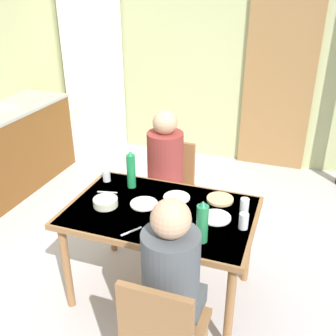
{
  "coord_description": "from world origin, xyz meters",
  "views": [
    {
      "loc": [
        1.21,
        -2.32,
        2.15
      ],
      "look_at": [
        0.41,
        -0.05,
        0.98
      ],
      "focal_mm": 41.86,
      "sensor_mm": 36.0,
      "label": 1
    }
  ],
  "objects_px": {
    "chair_near_diner": "(163,332)",
    "water_bottle_green_near": "(202,222)",
    "person_far_diner": "(165,162)",
    "serving_bowl_center": "(105,202)",
    "person_near_diner": "(172,272)",
    "water_bottle_green_far": "(131,170)",
    "dining_table": "(161,220)",
    "chair_far_diner": "(170,184)"
  },
  "relations": [
    {
      "from": "chair_near_diner",
      "to": "water_bottle_green_near",
      "type": "height_order",
      "value": "water_bottle_green_near"
    },
    {
      "from": "chair_near_diner",
      "to": "person_far_diner",
      "type": "relative_size",
      "value": 1.13
    },
    {
      "from": "serving_bowl_center",
      "to": "water_bottle_green_near",
      "type": "bearing_deg",
      "value": -12.91
    },
    {
      "from": "person_near_diner",
      "to": "water_bottle_green_far",
      "type": "xyz_separation_m",
      "value": [
        -0.62,
        0.87,
        0.08
      ]
    },
    {
      "from": "dining_table",
      "to": "water_bottle_green_far",
      "type": "distance_m",
      "value": 0.46
    },
    {
      "from": "person_far_diner",
      "to": "water_bottle_green_near",
      "type": "distance_m",
      "value": 1.03
    },
    {
      "from": "chair_near_diner",
      "to": "water_bottle_green_far",
      "type": "distance_m",
      "value": 1.24
    },
    {
      "from": "dining_table",
      "to": "chair_far_diner",
      "type": "bearing_deg",
      "value": 104.6
    },
    {
      "from": "dining_table",
      "to": "chair_near_diner",
      "type": "bearing_deg",
      "value": -68.88
    },
    {
      "from": "water_bottle_green_near",
      "to": "chair_far_diner",
      "type": "bearing_deg",
      "value": 118.69
    },
    {
      "from": "person_near_diner",
      "to": "person_far_diner",
      "type": "distance_m",
      "value": 1.35
    },
    {
      "from": "chair_far_diner",
      "to": "water_bottle_green_near",
      "type": "distance_m",
      "value": 1.2
    },
    {
      "from": "dining_table",
      "to": "chair_far_diner",
      "type": "height_order",
      "value": "chair_far_diner"
    },
    {
      "from": "chair_near_diner",
      "to": "water_bottle_green_near",
      "type": "distance_m",
      "value": 0.64
    },
    {
      "from": "person_far_diner",
      "to": "dining_table",
      "type": "bearing_deg",
      "value": 107.58
    },
    {
      "from": "water_bottle_green_near",
      "to": "serving_bowl_center",
      "type": "relative_size",
      "value": 1.63
    },
    {
      "from": "chair_near_diner",
      "to": "person_near_diner",
      "type": "distance_m",
      "value": 0.31
    },
    {
      "from": "person_far_diner",
      "to": "chair_far_diner",
      "type": "bearing_deg",
      "value": -90.0
    },
    {
      "from": "dining_table",
      "to": "chair_far_diner",
      "type": "xyz_separation_m",
      "value": [
        -0.2,
        0.77,
        -0.15
      ]
    },
    {
      "from": "chair_far_diner",
      "to": "person_near_diner",
      "type": "distance_m",
      "value": 1.51
    },
    {
      "from": "person_far_diner",
      "to": "serving_bowl_center",
      "type": "height_order",
      "value": "person_far_diner"
    },
    {
      "from": "chair_far_diner",
      "to": "person_far_diner",
      "type": "bearing_deg",
      "value": 90.0
    },
    {
      "from": "dining_table",
      "to": "water_bottle_green_far",
      "type": "xyz_separation_m",
      "value": [
        -0.32,
        0.24,
        0.22
      ]
    },
    {
      "from": "dining_table",
      "to": "person_near_diner",
      "type": "distance_m",
      "value": 0.71
    },
    {
      "from": "dining_table",
      "to": "person_far_diner",
      "type": "bearing_deg",
      "value": 107.58
    },
    {
      "from": "water_bottle_green_near",
      "to": "serving_bowl_center",
      "type": "bearing_deg",
      "value": 167.09
    },
    {
      "from": "person_near_diner",
      "to": "serving_bowl_center",
      "type": "bearing_deg",
      "value": 140.53
    },
    {
      "from": "chair_far_diner",
      "to": "serving_bowl_center",
      "type": "relative_size",
      "value": 5.12
    },
    {
      "from": "chair_near_diner",
      "to": "person_far_diner",
      "type": "distance_m",
      "value": 1.51
    },
    {
      "from": "person_near_diner",
      "to": "water_bottle_green_far",
      "type": "height_order",
      "value": "person_near_diner"
    },
    {
      "from": "dining_table",
      "to": "person_far_diner",
      "type": "relative_size",
      "value": 1.66
    },
    {
      "from": "person_near_diner",
      "to": "person_far_diner",
      "type": "relative_size",
      "value": 1.0
    },
    {
      "from": "chair_far_diner",
      "to": "water_bottle_green_far",
      "type": "relative_size",
      "value": 2.94
    },
    {
      "from": "person_near_diner",
      "to": "water_bottle_green_near",
      "type": "bearing_deg",
      "value": 81.81
    },
    {
      "from": "person_near_diner",
      "to": "chair_near_diner",
      "type": "bearing_deg",
      "value": -90.0
    },
    {
      "from": "water_bottle_green_near",
      "to": "water_bottle_green_far",
      "type": "relative_size",
      "value": 0.94
    },
    {
      "from": "person_near_diner",
      "to": "water_bottle_green_far",
      "type": "relative_size",
      "value": 2.6
    },
    {
      "from": "chair_near_diner",
      "to": "person_near_diner",
      "type": "bearing_deg",
      "value": 90.0
    },
    {
      "from": "chair_near_diner",
      "to": "person_far_diner",
      "type": "height_order",
      "value": "person_far_diner"
    },
    {
      "from": "dining_table",
      "to": "water_bottle_green_near",
      "type": "bearing_deg",
      "value": -34.44
    },
    {
      "from": "person_far_diner",
      "to": "serving_bowl_center",
      "type": "distance_m",
      "value": 0.73
    },
    {
      "from": "chair_far_diner",
      "to": "serving_bowl_center",
      "type": "xyz_separation_m",
      "value": [
        -0.18,
        -0.84,
        0.26
      ]
    }
  ]
}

